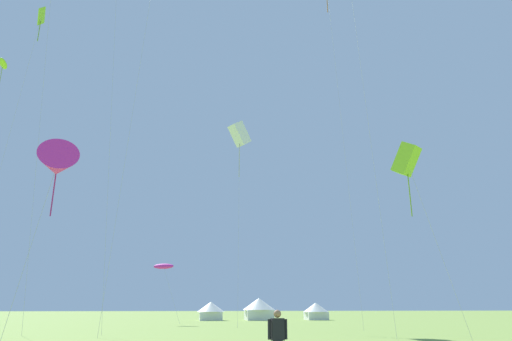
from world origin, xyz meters
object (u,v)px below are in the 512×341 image
Objects in this scene: kite_magenta_delta at (57,164)px; kite_white_box at (240,134)px; kite_lime_parafoil at (3,65)px; kite_magenta_parafoil at (164,266)px; kite_lime_box at (406,160)px; festival_tent_center at (211,310)px; festival_tent_right at (259,308)px; kite_lime_diamond at (40,21)px; festival_tent_left at (316,310)px.

kite_white_box is at bearing 63.55° from kite_magenta_delta.
kite_magenta_parafoil is at bearing 46.22° from kite_lime_parafoil.
kite_lime_box is 2.75× the size of festival_tent_center.
festival_tent_right is (16.82, 44.05, -6.48)m from kite_magenta_delta.
kite_magenta_delta is 28.76m from kite_lime_diamond.
kite_lime_diamond is 44.54m from festival_tent_right.
kite_white_box is 0.92× the size of kite_lime_parafoil.
kite_lime_box is at bearing -65.45° from kite_magenta_parafoil.
festival_tent_left is at bearing 31.62° from kite_magenta_parafoil.
festival_tent_left is (21.27, 13.10, -4.82)m from kite_magenta_parafoil.
kite_lime_diamond is (-8.67, 18.83, 19.94)m from kite_magenta_delta.
kite_lime_diamond is at bearing -143.26° from festival_tent_left.
kite_magenta_parafoil is at bearing -134.73° from festival_tent_right.
kite_lime_diamond is at bearing -135.31° from festival_tent_right.
festival_tent_right is (5.62, 21.54, -17.44)m from kite_white_box.
kite_lime_parafoil is (-14.02, -14.63, 15.64)m from kite_magenta_parafoil.
festival_tent_center is (-7.64, 43.47, -8.10)m from kite_lime_box.
festival_tent_center is at bearing 99.97° from kite_lime_box.
kite_lime_diamond reaches higher than kite_lime_parafoil.
kite_lime_box reaches higher than kite_magenta_parafoil.
kite_magenta_delta is at bearing -58.05° from kite_lime_parafoil.
kite_magenta_delta is 0.31× the size of kite_lime_diamond.
kite_lime_diamond is at bearing -169.51° from kite_white_box.
kite_magenta_parafoil is 25.60m from kite_lime_parafoil.
kite_white_box reaches higher than kite_lime_box.
kite_white_box is 4.45× the size of festival_tent_right.
kite_magenta_parafoil is 18.97m from festival_tent_right.
kite_magenta_delta is at bearing -116.45° from kite_white_box.
kite_lime_parafoil reaches higher than kite_lime_box.
kite_lime_box is (17.72, 0.58, 1.34)m from kite_magenta_delta.
kite_magenta_delta is 31.25m from kite_magenta_parafoil.
kite_white_box is at bearing -104.63° from festival_tent_right.
kite_magenta_parafoil is 25.44m from festival_tent_left.
festival_tent_right is (6.75, 0.00, 0.29)m from festival_tent_center.
kite_magenta_delta is 27.43m from kite_white_box.
festival_tent_center is 15.04m from festival_tent_left.
kite_lime_diamond is at bearing 59.04° from kite_lime_parafoil.
festival_tent_right is at bearing 44.69° from kite_lime_diamond.
kite_magenta_delta is at bearing -119.69° from festival_tent_left.
kite_lime_diamond reaches higher than kite_magenta_delta.
kite_white_box is at bearing -87.02° from festival_tent_center.
kite_lime_parafoil is at bearing -134.23° from festival_tent_right.
festival_tent_right is 8.31m from festival_tent_left.
festival_tent_center is at bearing -180.00° from festival_tent_right.
kite_magenta_parafoil is at bearing -115.43° from festival_tent_center.
kite_lime_parafoil is 39.95m from festival_tent_center.
festival_tent_right is at bearing 75.37° from kite_white_box.
kite_magenta_parafoil is 33.55m from kite_lime_box.
festival_tent_left is (35.30, 27.73, -20.46)m from kite_lime_parafoil.
festival_tent_right reaches higher than festival_tent_center.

